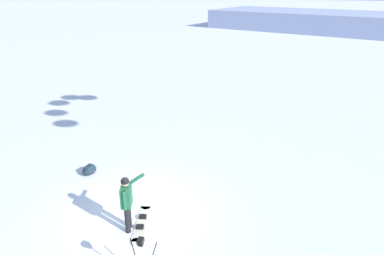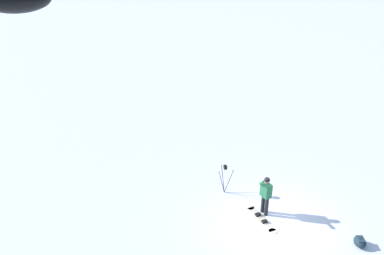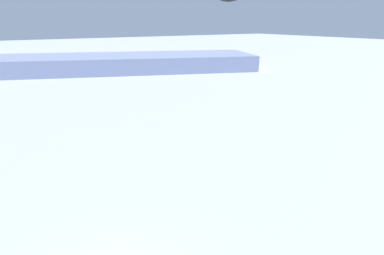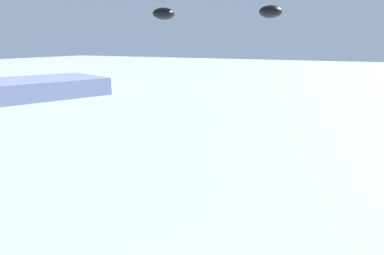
{
  "view_description": "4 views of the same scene",
  "coord_description": "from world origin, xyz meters",
  "px_view_note": "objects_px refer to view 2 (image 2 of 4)",
  "views": [
    {
      "loc": [
        -3.4,
        7.58,
        6.12
      ],
      "look_at": [
        -1.68,
        -0.08,
        2.83
      ],
      "focal_mm": 32.24,
      "sensor_mm": 36.0,
      "label": 1
    },
    {
      "loc": [
        -5.91,
        -11.12,
        9.99
      ],
      "look_at": [
        -3.18,
        -0.43,
        4.51
      ],
      "focal_mm": 39.39,
      "sensor_mm": 36.0,
      "label": 2
    },
    {
      "loc": [
        1.09,
        6.78,
        7.85
      ],
      "look_at": [
        -3.48,
        -0.5,
        4.85
      ],
      "focal_mm": 28.59,
      "sensor_mm": 36.0,
      "label": 3
    },
    {
      "loc": [
        4.6,
        3.66,
        7.7
      ],
      "look_at": [
        -3.86,
        -0.58,
        5.27
      ],
      "focal_mm": 31.01,
      "sensor_mm": 36.0,
      "label": 4
    }
  ],
  "objects_px": {
    "snowboard": "(261,219)",
    "camera_tripod": "(225,173)",
    "gear_bag_large": "(360,242)",
    "snowboarder": "(266,192)"
  },
  "relations": [
    {
      "from": "snowboard",
      "to": "camera_tripod",
      "type": "xyz_separation_m",
      "value": [
        -0.79,
        1.98,
        0.89
      ]
    },
    {
      "from": "gear_bag_large",
      "to": "snowboard",
      "type": "bearing_deg",
      "value": 141.49
    },
    {
      "from": "snowboard",
      "to": "gear_bag_large",
      "type": "relative_size",
      "value": 2.88
    },
    {
      "from": "snowboarder",
      "to": "gear_bag_large",
      "type": "distance_m",
      "value": 3.55
    },
    {
      "from": "snowboarder",
      "to": "camera_tripod",
      "type": "height_order",
      "value": "snowboarder"
    },
    {
      "from": "gear_bag_large",
      "to": "snowboarder",
      "type": "bearing_deg",
      "value": 135.16
    },
    {
      "from": "camera_tripod",
      "to": "snowboard",
      "type": "bearing_deg",
      "value": -68.26
    },
    {
      "from": "gear_bag_large",
      "to": "camera_tripod",
      "type": "bearing_deg",
      "value": 130.17
    },
    {
      "from": "gear_bag_large",
      "to": "camera_tripod",
      "type": "xyz_separation_m",
      "value": [
        -3.48,
        4.12,
        0.74
      ]
    },
    {
      "from": "snowboarder",
      "to": "camera_tripod",
      "type": "relative_size",
      "value": 1.28
    }
  ]
}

